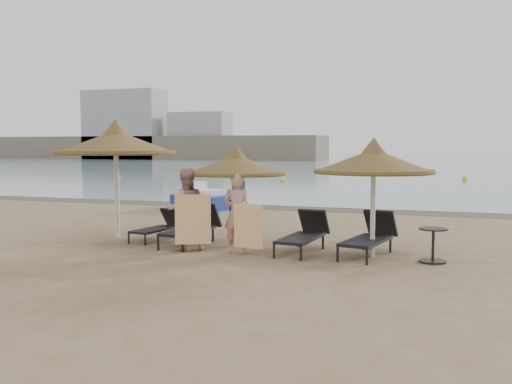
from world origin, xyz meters
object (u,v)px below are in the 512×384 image
Objects in this scene: lounger_near_left at (193,226)px; person_left at (186,203)px; lounger_far_right at (371,236)px; palapa_right at (374,162)px; palapa_center at (236,165)px; side_table at (433,246)px; person_right at (237,207)px; pedal_boat at (202,199)px; lounger_far_left at (160,226)px; lounger_near_right at (305,233)px; palapa_left at (116,143)px.

person_left is at bearing -73.13° from lounger_near_left.
palapa_right is at bearing -61.48° from lounger_far_right.
palapa_center is 1.12× the size of lounger_far_right.
side_table is 0.34× the size of person_right.
pedal_boat is at bearing 147.26° from lounger_far_right.
lounger_far_left is 0.84× the size of person_right.
lounger_near_left is 1.15m from person_left.
lounger_far_left is (-2.22, 0.21, -1.63)m from palapa_center.
palapa_center reaches higher than pedal_boat.
pedal_boat is at bearing 114.21° from lounger_far_left.
person_right is (0.40, -0.98, -0.91)m from palapa_center.
lounger_near_left is 7.80m from pedal_boat.
lounger_near_left is 2.89m from lounger_near_right.
lounger_near_left is (1.11, -0.30, 0.08)m from lounger_far_left.
lounger_far_left is 4.02m from lounger_near_right.
palapa_right is at bearing -0.69° from lounger_near_left.
side_table is (8.11, -0.75, -2.17)m from palapa_left.
person_right reaches higher than lounger_near_left.
palapa_center reaches higher than side_table.
palapa_center is at bearing -165.98° from person_left.
pedal_boat reaches higher than lounger_near_left.
lounger_near_left is at bearing -168.98° from lounger_far_right.
person_left is (1.34, -1.19, 0.77)m from lounger_far_left.
person_right is at bearing -168.08° from palapa_right.
pedal_boat is (-4.53, 8.08, -0.68)m from person_right.
lounger_far_right is 3.08× the size of side_table.
lounger_far_left is 7.15m from pedal_boat.
palapa_left is 1.26× the size of pedal_boat.
side_table is at bearing -2.13° from lounger_near_left.
pedal_boat is (-1.91, 6.89, 0.04)m from lounger_far_left.
lounger_near_left is (2.36, -0.26, -2.08)m from palapa_left.
palapa_left reaches higher than lounger_near_left.
pedal_boat is (-3.02, 7.19, -0.05)m from lounger_near_left.
lounger_far_left is 6.91m from side_table.
palapa_center is 1.40× the size of lounger_far_left.
pedal_boat is at bearing 120.15° from palapa_center.
palapa_center reaches higher than person_right.
palapa_right reaches higher than lounger_near_left.
pedal_boat is at bearing -102.20° from person_left.
person_right is at bearing -144.81° from lounger_near_right.
palapa_center is (3.46, -0.17, -0.54)m from palapa_left.
lounger_far_left is (1.25, 0.04, -2.17)m from palapa_left.
palapa_left is 7.28m from pedal_boat.
pedal_boat is (-7.48, 7.46, -1.71)m from palapa_right.
palapa_left is 7.07m from lounger_far_right.
person_left is 8.74m from pedal_boat.
lounger_far_right is 0.99× the size of person_left.
palapa_right is 4.39m from person_left.
person_right is (1.29, 0.00, -0.06)m from person_left.
lounger_near_right is at bearing 0.68° from lounger_near_left.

